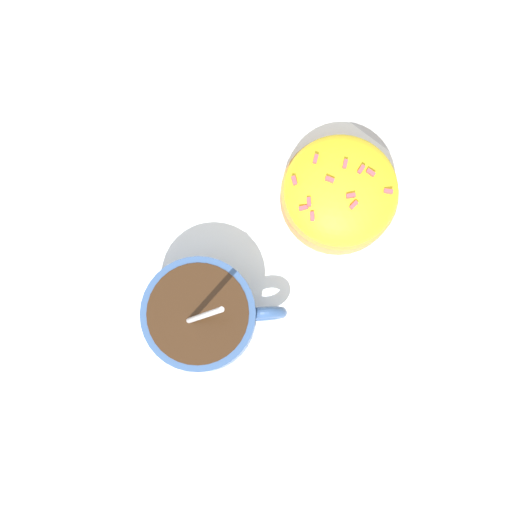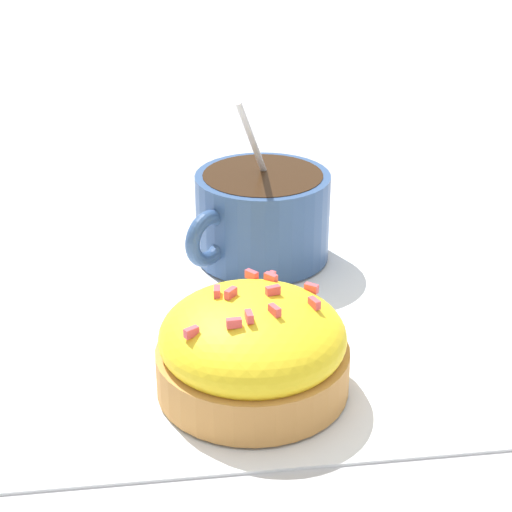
% 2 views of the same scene
% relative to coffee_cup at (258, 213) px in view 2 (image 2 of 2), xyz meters
% --- Properties ---
extents(ground_plane, '(3.00, 3.00, 0.00)m').
position_rel_coffee_cup_xyz_m(ground_plane, '(-0.07, -0.00, -0.03)').
color(ground_plane, '#B2B2B7').
extents(paper_napkin, '(0.30, 0.30, 0.00)m').
position_rel_coffee_cup_xyz_m(paper_napkin, '(-0.07, -0.00, -0.03)').
color(paper_napkin, white).
rests_on(paper_napkin, ground_plane).
extents(coffee_cup, '(0.10, 0.09, 0.11)m').
position_rel_coffee_cup_xyz_m(coffee_cup, '(0.00, 0.00, 0.00)').
color(coffee_cup, '#335184').
rests_on(coffee_cup, paper_napkin).
extents(frosted_pastry, '(0.10, 0.10, 0.05)m').
position_rel_coffee_cup_xyz_m(frosted_pastry, '(-0.15, 0.01, -0.01)').
color(frosted_pastry, '#C18442').
rests_on(frosted_pastry, paper_napkin).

